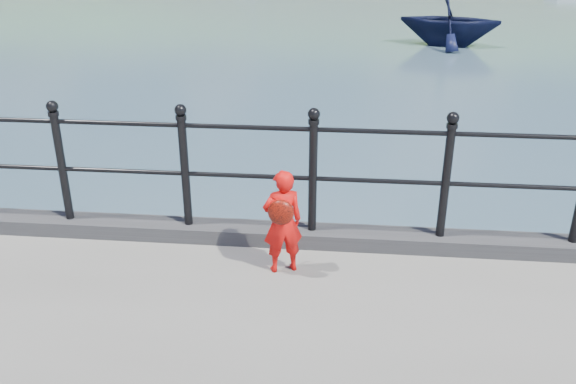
# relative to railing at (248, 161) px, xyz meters

# --- Properties ---
(ground) EXTENTS (600.00, 600.00, 0.00)m
(ground) POSITION_rel_railing_xyz_m (-0.00, 0.15, -1.82)
(ground) COLOR #2D4251
(ground) RESTS_ON ground
(kerb) EXTENTS (60.00, 0.30, 0.15)m
(kerb) POSITION_rel_railing_xyz_m (-0.00, -0.00, -0.75)
(kerb) COLOR #28282B
(kerb) RESTS_ON quay
(railing) EXTENTS (18.11, 0.11, 1.20)m
(railing) POSITION_rel_railing_xyz_m (0.00, 0.00, 0.00)
(railing) COLOR black
(railing) RESTS_ON kerb
(child) EXTENTS (0.40, 0.35, 0.95)m
(child) POSITION_rel_railing_xyz_m (0.38, -0.52, -0.34)
(child) COLOR red
(child) RESTS_ON quay
(launch_navy) EXTENTS (3.69, 3.33, 1.70)m
(launch_navy) POSITION_rel_railing_xyz_m (4.15, 15.87, -0.97)
(launch_navy) COLOR black
(launch_navy) RESTS_ON ground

